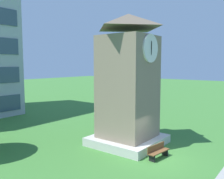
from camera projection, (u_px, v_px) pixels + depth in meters
The scene contains 3 objects.
ground_plane at pixel (159, 159), 15.50m from camera, with size 160.00×160.00×0.00m, color #3D7A33.
clock_tower at pixel (128, 88), 17.99m from camera, with size 4.78×4.78×9.59m.
park_bench at pixel (158, 151), 15.58m from camera, with size 1.85×0.71×0.88m.
Camera 1 is at (-13.69, -6.75, 5.99)m, focal length 39.16 mm.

